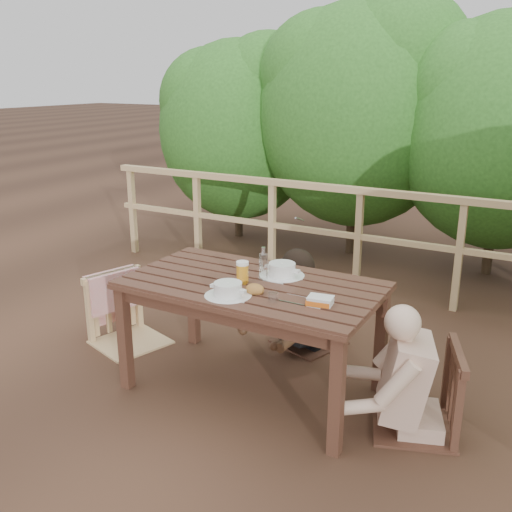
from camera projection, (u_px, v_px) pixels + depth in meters
The scene contains 16 objects.
ground at pixel (252, 388), 3.79m from camera, with size 60.00×60.00×0.00m, color #503222.
table at pixel (252, 337), 3.68m from camera, with size 1.58×0.89×0.73m, color #40251A.
chair_left at pixel (126, 282), 4.27m from camera, with size 0.50×0.50×1.00m, color tan.
chair_far at pixel (310, 287), 4.29m from camera, with size 0.46×0.46×0.91m, color #40251A.
chair_right at pixel (420, 352), 3.23m from camera, with size 0.48×0.48×0.97m, color #40251A.
woman at pixel (312, 270), 4.26m from camera, with size 0.48×0.59×1.19m, color black, non-canonical shape.
diner_right at pixel (427, 330), 3.17m from camera, with size 0.51×0.62×1.25m, color tan, non-canonical shape.
railing at pixel (358, 241), 5.31m from camera, with size 5.60×0.10×1.01m, color tan.
hedge_row at pixel (445, 83), 5.70m from camera, with size 6.60×1.60×3.80m, color #2B611F, non-canonical shape.
soup_near at pixel (228, 290), 3.34m from camera, with size 0.28×0.28×0.09m, color white.
soup_far at pixel (282, 270), 3.68m from camera, with size 0.29×0.29×0.10m, color white.
bread_roll at pixel (255, 289), 3.39m from camera, with size 0.12×0.09×0.07m, color #9E6428.
beer_glass at pixel (242, 273), 3.54m from camera, with size 0.08×0.08×0.15m, color orange.
bottle at pixel (263, 265), 3.57m from camera, with size 0.06×0.06×0.23m, color white.
tumbler at pixel (273, 298), 3.26m from camera, with size 0.06×0.06×0.07m, color white.
butter_tub at pixel (320, 302), 3.22m from camera, with size 0.14×0.10×0.06m, color white.
Camera 1 is at (1.65, -2.92, 1.97)m, focal length 40.28 mm.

